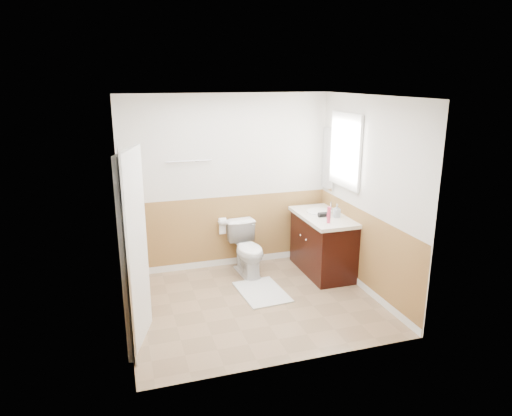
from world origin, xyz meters
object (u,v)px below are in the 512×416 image
object	(u,v)px
toilet	(248,249)
bath_mat	(262,292)
lotion_bottle	(329,215)
soap_dispenser	(337,211)
vanity_cabinet	(323,245)

from	to	relation	value
toilet	bath_mat	bearing A→B (deg)	-94.23
toilet	lotion_bottle	world-z (taller)	lotion_bottle
toilet	soap_dispenser	xyz separation A→B (m)	(1.16, -0.39, 0.58)
vanity_cabinet	lotion_bottle	world-z (taller)	lotion_bottle
vanity_cabinet	lotion_bottle	size ratio (longest dim) A/B	5.00
bath_mat	toilet	bearing A→B (deg)	90.00
toilet	soap_dispenser	size ratio (longest dim) A/B	3.95
toilet	vanity_cabinet	world-z (taller)	vanity_cabinet
vanity_cabinet	soap_dispenser	size ratio (longest dim) A/B	5.93
toilet	vanity_cabinet	bearing A→B (deg)	-17.75
soap_dispenser	toilet	bearing A→B (deg)	161.23
bath_mat	vanity_cabinet	world-z (taller)	vanity_cabinet
toilet	lotion_bottle	distance (m)	1.26
bath_mat	vanity_cabinet	bearing A→B (deg)	20.86
toilet	lotion_bottle	xyz separation A→B (m)	(0.94, -0.60, 0.59)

